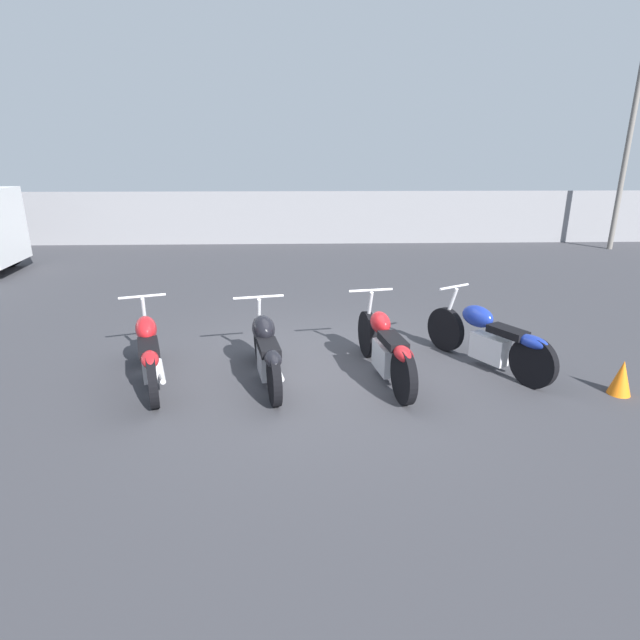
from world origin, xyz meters
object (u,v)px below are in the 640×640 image
(motorcycle_slot_0, at_px, (149,351))
(motorcycle_slot_1, at_px, (266,350))
(light_pole_left, at_px, (639,84))
(motorcycle_slot_2, at_px, (385,348))
(traffic_cone_far, at_px, (621,378))
(motorcycle_slot_3, at_px, (489,338))

(motorcycle_slot_0, bearing_deg, motorcycle_slot_1, -18.57)
(light_pole_left, bearing_deg, motorcycle_slot_2, -132.66)
(traffic_cone_far, bearing_deg, motorcycle_slot_3, 147.28)
(motorcycle_slot_3, bearing_deg, motorcycle_slot_2, 161.43)
(motorcycle_slot_0, distance_m, motorcycle_slot_2, 3.04)
(motorcycle_slot_3, relative_size, traffic_cone_far, 4.37)
(light_pole_left, height_order, motorcycle_slot_0, light_pole_left)
(traffic_cone_far, bearing_deg, motorcycle_slot_2, 168.47)
(traffic_cone_far, bearing_deg, light_pole_left, 59.42)
(motorcycle_slot_3, height_order, traffic_cone_far, motorcycle_slot_3)
(motorcycle_slot_3, bearing_deg, motorcycle_slot_0, 154.37)
(motorcycle_slot_3, distance_m, traffic_cone_far, 1.62)
(motorcycle_slot_0, relative_size, traffic_cone_far, 4.57)
(motorcycle_slot_2, distance_m, traffic_cone_far, 2.90)
(motorcycle_slot_2, distance_m, motorcycle_slot_3, 1.51)
(motorcycle_slot_1, height_order, motorcycle_slot_2, motorcycle_slot_2)
(motorcycle_slot_2, xyz_separation_m, motorcycle_slot_3, (1.48, 0.29, 0.00))
(light_pole_left, xyz_separation_m, traffic_cone_far, (-6.01, -10.17, -4.63))
(light_pole_left, relative_size, motorcycle_slot_2, 3.81)
(motorcycle_slot_0, bearing_deg, light_pole_left, 20.61)
(motorcycle_slot_0, xyz_separation_m, motorcycle_slot_3, (4.52, 0.33, -0.00))
(light_pole_left, height_order, motorcycle_slot_1, light_pole_left)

